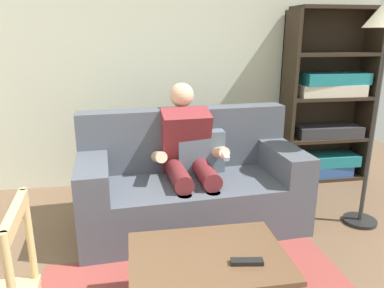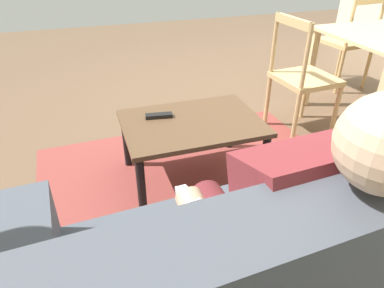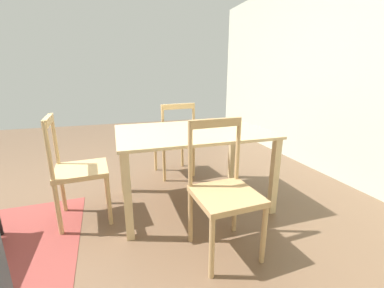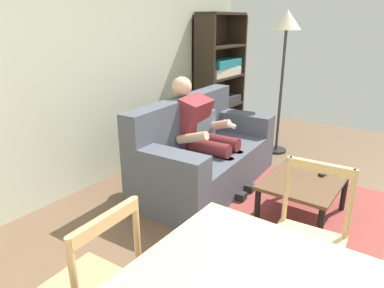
{
  "view_description": "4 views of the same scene",
  "coord_description": "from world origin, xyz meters",
  "px_view_note": "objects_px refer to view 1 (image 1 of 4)",
  "views": [
    {
      "loc": [
        0.42,
        -1.07,
        1.58
      ],
      "look_at": [
        0.89,
        1.74,
        0.72
      ],
      "focal_mm": 34.69,
      "sensor_mm": 36.0,
      "label": 1
    },
    {
      "loc": [
        1.4,
        2.49,
        1.42
      ],
      "look_at": [
        0.8,
        0.65,
        0.25
      ],
      "focal_mm": 32.73,
      "sensor_mm": 36.0,
      "label": 2
    },
    {
      "loc": [
        -0.54,
        2.49,
        1.25
      ],
      "look_at": [
        -1.22,
        0.32,
        0.6
      ],
      "focal_mm": 23.31,
      "sensor_mm": 36.0,
      "label": 3
    },
    {
      "loc": [
        -2.04,
        -0.14,
        1.72
      ],
      "look_at": [
        -0.16,
        1.2,
        0.9
      ],
      "focal_mm": 32.44,
      "sensor_mm": 36.0,
      "label": 4
    }
  ],
  "objects_px": {
    "coffee_table": "(208,264)",
    "tv_remote": "(247,262)",
    "bookshelf": "(326,111)",
    "person_lounging": "(188,155)",
    "couch": "(190,184)"
  },
  "relations": [
    {
      "from": "person_lounging",
      "to": "bookshelf",
      "type": "xyz_separation_m",
      "value": [
        1.64,
        0.79,
        0.16
      ]
    },
    {
      "from": "tv_remote",
      "to": "bookshelf",
      "type": "bearing_deg",
      "value": -28.07
    },
    {
      "from": "person_lounging",
      "to": "bookshelf",
      "type": "bearing_deg",
      "value": 25.56
    },
    {
      "from": "couch",
      "to": "bookshelf",
      "type": "xyz_separation_m",
      "value": [
        1.63,
        0.79,
        0.41
      ]
    },
    {
      "from": "person_lounging",
      "to": "tv_remote",
      "type": "xyz_separation_m",
      "value": [
        0.11,
        -1.27,
        -0.18
      ]
    },
    {
      "from": "coffee_table",
      "to": "tv_remote",
      "type": "height_order",
      "value": "tv_remote"
    },
    {
      "from": "couch",
      "to": "person_lounging",
      "type": "distance_m",
      "value": 0.26
    },
    {
      "from": "coffee_table",
      "to": "tv_remote",
      "type": "relative_size",
      "value": 5.04
    },
    {
      "from": "person_lounging",
      "to": "coffee_table",
      "type": "height_order",
      "value": "person_lounging"
    },
    {
      "from": "bookshelf",
      "to": "person_lounging",
      "type": "bearing_deg",
      "value": -154.44
    },
    {
      "from": "couch",
      "to": "person_lounging",
      "type": "relative_size",
      "value": 1.59
    },
    {
      "from": "person_lounging",
      "to": "tv_remote",
      "type": "bearing_deg",
      "value": -85.01
    },
    {
      "from": "coffee_table",
      "to": "tv_remote",
      "type": "distance_m",
      "value": 0.23
    },
    {
      "from": "person_lounging",
      "to": "tv_remote",
      "type": "height_order",
      "value": "person_lounging"
    },
    {
      "from": "coffee_table",
      "to": "person_lounging",
      "type": "bearing_deg",
      "value": 86.41
    }
  ]
}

